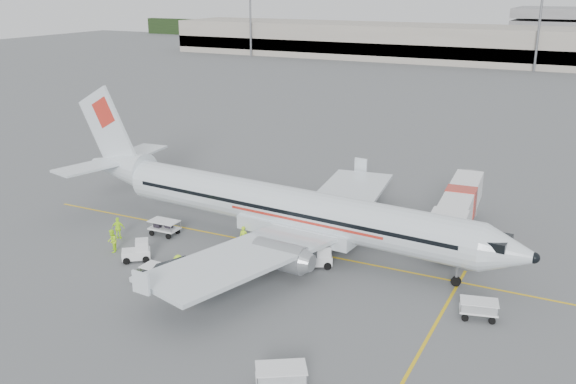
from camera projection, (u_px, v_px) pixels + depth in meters
name	position (u px, v px, depth m)	size (l,w,h in m)	color
ground	(276.00, 246.00, 49.38)	(360.00, 360.00, 0.00)	#56595B
stripe_lead	(276.00, 246.00, 49.38)	(44.00, 0.20, 0.01)	yellow
stripe_cross	(428.00, 338.00, 36.60)	(0.20, 20.00, 0.01)	yellow
terminal_west	(368.00, 40.00, 175.51)	(110.00, 22.00, 9.00)	gray
treeline	(541.00, 39.00, 197.09)	(300.00, 3.00, 6.00)	black
mast_west	(250.00, 15.00, 176.14)	(3.20, 1.20, 22.00)	slate
mast_center	(540.00, 22.00, 144.06)	(3.20, 1.20, 22.00)	slate
aircraft	(289.00, 180.00, 47.67)	(38.54, 30.21, 10.62)	silver
jet_bridge	(459.00, 213.00, 50.60)	(2.87, 15.33, 4.02)	white
belt_loader	(161.00, 267.00, 42.94)	(4.39, 1.64, 2.38)	white
tug_fore	(317.00, 256.00, 45.59)	(2.16, 1.23, 1.67)	white
tug_mid	(202.00, 273.00, 42.57)	(2.37, 1.36, 1.83)	white
tug_aft	(136.00, 250.00, 46.58)	(2.02, 1.16, 1.56)	white
cart_loaded_a	(159.00, 275.00, 43.14)	(2.31, 1.37, 1.21)	white
cart_loaded_b	(164.00, 228.00, 51.38)	(2.36, 1.39, 1.23)	white
cart_empty_a	(281.00, 378.00, 31.69)	(2.52, 1.49, 1.31)	white
cart_empty_b	(479.00, 309.00, 38.56)	(2.23, 1.32, 1.16)	white
cone_port	(333.00, 193.00, 60.90)	(0.33, 0.33, 0.54)	#EA5216
cone_stbd	(185.00, 302.00, 40.05)	(0.38, 0.38, 0.62)	#EA5216
crew_a	(244.00, 237.00, 48.70)	(0.64, 0.42, 1.76)	#ADE51C
crew_b	(112.00, 241.00, 48.03)	(0.87, 0.68, 1.78)	#ADE51C
crew_c	(178.00, 267.00, 43.74)	(1.11, 0.64, 1.71)	#ADE51C
crew_d	(118.00, 228.00, 50.53)	(1.04, 0.43, 1.78)	#ADE51C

